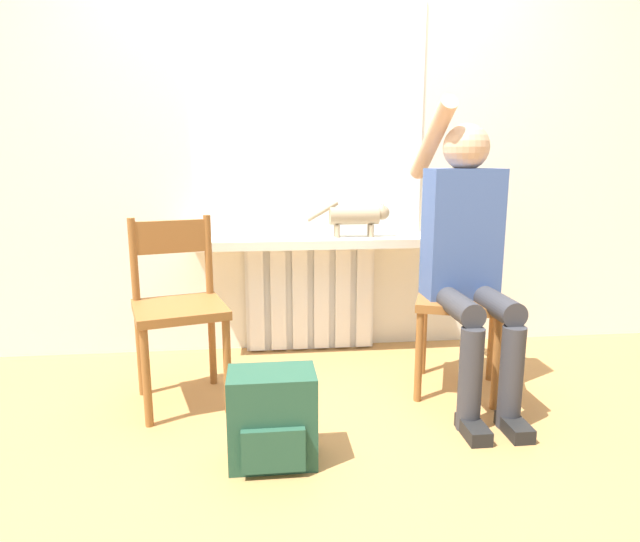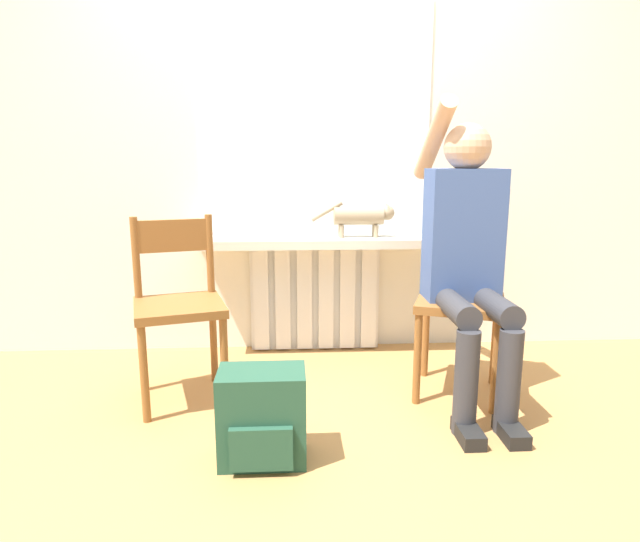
{
  "view_description": "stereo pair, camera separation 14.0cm",
  "coord_description": "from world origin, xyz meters",
  "views": [
    {
      "loc": [
        -0.29,
        -1.94,
        1.13
      ],
      "look_at": [
        0.0,
        0.62,
        0.59
      ],
      "focal_mm": 30.0,
      "sensor_mm": 36.0,
      "label": 1
    },
    {
      "loc": [
        -0.15,
        -1.96,
        1.13
      ],
      "look_at": [
        0.0,
        0.62,
        0.59
      ],
      "focal_mm": 30.0,
      "sensor_mm": 36.0,
      "label": 2
    }
  ],
  "objects": [
    {
      "name": "window_glass",
      "position": [
        0.0,
        1.2,
        1.35
      ],
      "size": [
        1.33,
        0.01,
        1.31
      ],
      "color": "white",
      "rests_on": "windowsill"
    },
    {
      "name": "backpack",
      "position": [
        -0.26,
        -0.08,
        0.18
      ],
      "size": [
        0.33,
        0.23,
        0.36
      ],
      "color": "#234C38",
      "rests_on": "ground_plane"
    },
    {
      "name": "radiator",
      "position": [
        0.0,
        1.15,
        0.32
      ],
      "size": [
        0.77,
        0.08,
        0.65
      ],
      "color": "white",
      "rests_on": "ground_plane"
    },
    {
      "name": "wall_with_window",
      "position": [
        0.0,
        1.23,
        1.35
      ],
      "size": [
        7.0,
        0.06,
        2.7
      ],
      "color": "white",
      "rests_on": "ground_plane"
    },
    {
      "name": "person",
      "position": [
        0.67,
        0.41,
        0.73
      ],
      "size": [
        0.36,
        0.96,
        1.41
      ],
      "color": "#333338",
      "rests_on": "ground_plane"
    },
    {
      "name": "windowsill",
      "position": [
        0.0,
        1.06,
        0.67
      ],
      "size": [
        1.39,
        0.28,
        0.05
      ],
      "color": "silver",
      "rests_on": "radiator"
    },
    {
      "name": "cat",
      "position": [
        0.26,
        1.06,
        0.82
      ],
      "size": [
        0.48,
        0.1,
        0.21
      ],
      "color": "#9E896B",
      "rests_on": "windowsill"
    },
    {
      "name": "chair_right",
      "position": [
        0.68,
        0.5,
        0.47
      ],
      "size": [
        0.51,
        0.51,
        0.87
      ],
      "rotation": [
        0.0,
        0.0,
        -0.36
      ],
      "color": "brown",
      "rests_on": "ground_plane"
    },
    {
      "name": "chair_left",
      "position": [
        -0.67,
        0.51,
        0.47
      ],
      "size": [
        0.49,
        0.49,
        0.87
      ],
      "rotation": [
        0.0,
        0.0,
        0.28
      ],
      "color": "brown",
      "rests_on": "ground_plane"
    },
    {
      "name": "ground_plane",
      "position": [
        0.0,
        0.0,
        0.0
      ],
      "size": [
        12.0,
        12.0,
        0.0
      ],
      "primitive_type": "plane",
      "color": "#B27F47"
    }
  ]
}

